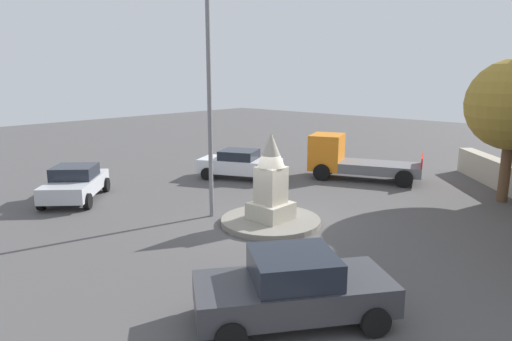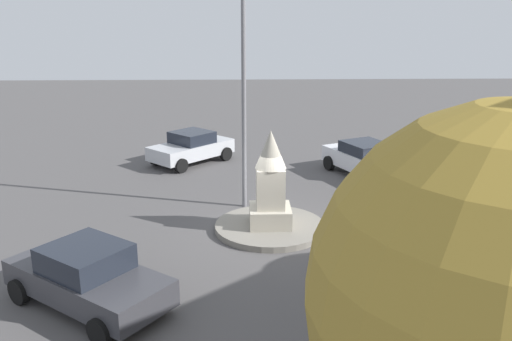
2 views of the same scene
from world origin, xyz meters
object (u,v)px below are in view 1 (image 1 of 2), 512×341
at_px(truck_orange_waiting, 350,159).
at_px(monument, 271,181).
at_px(car_white_far_side, 240,164).
at_px(streetlamp, 209,73).
at_px(car_dark_grey_passing, 293,288).
at_px(car_silver_near_island, 75,183).

bearing_deg(truck_orange_waiting, monument, -78.50).
distance_m(monument, car_white_far_side, 7.37).
height_order(monument, streetlamp, streetlamp).
relative_size(monument, car_dark_grey_passing, 0.70).
distance_m(monument, car_dark_grey_passing, 6.52).
xyz_separation_m(car_dark_grey_passing, car_silver_near_island, (-12.73, 1.39, -0.03)).
bearing_deg(monument, car_dark_grey_passing, -45.29).
xyz_separation_m(monument, car_dark_grey_passing, (4.55, -4.60, -0.81)).
distance_m(car_dark_grey_passing, car_silver_near_island, 12.81).
bearing_deg(monument, streetlamp, -160.28).
relative_size(streetlamp, car_dark_grey_passing, 1.99).
bearing_deg(streetlamp, car_white_far_side, 124.62).
bearing_deg(streetlamp, car_dark_grey_passing, -29.16).
bearing_deg(car_white_far_side, car_dark_grey_passing, -40.91).
bearing_deg(truck_orange_waiting, car_dark_grey_passing, -64.06).
relative_size(car_dark_grey_passing, car_white_far_side, 0.99).
relative_size(car_white_far_side, truck_orange_waiting, 0.77).
relative_size(streetlamp, car_silver_near_island, 2.19).
bearing_deg(streetlamp, car_silver_near_island, -157.99).
bearing_deg(car_silver_near_island, car_white_far_side, 72.96).
distance_m(monument, car_silver_near_island, 8.83).
height_order(car_dark_grey_passing, car_silver_near_island, car_dark_grey_passing).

